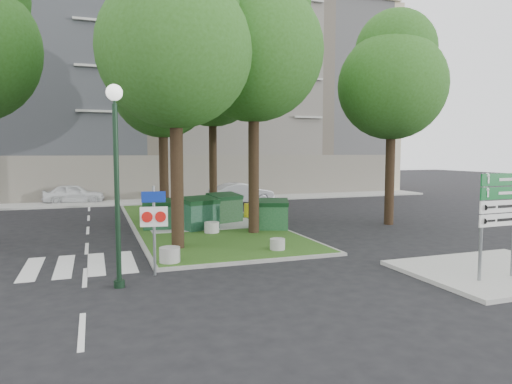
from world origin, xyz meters
name	(u,v)px	position (x,y,z in m)	size (l,w,h in m)	color
ground	(241,264)	(0.00, 0.00, 0.00)	(120.00, 120.00, 0.00)	black
median_island	(200,223)	(0.50, 8.00, 0.06)	(6.00, 16.00, 0.12)	#244B15
median_kerb	(200,223)	(0.50, 8.00, 0.05)	(6.30, 16.30, 0.10)	gray
sidewalk_corner	(497,271)	(6.50, -3.50, 0.06)	(5.00, 4.00, 0.12)	#999993
building_sidewalk	(159,201)	(0.00, 18.50, 0.06)	(42.00, 3.00, 0.12)	#999993
zebra_crossing	(112,263)	(-3.75, 1.50, 0.01)	(5.00, 3.00, 0.01)	silver
apartment_building	(145,97)	(0.00, 26.00, 8.00)	(41.00, 12.00, 16.00)	#BFB68F
tree_median_near_left	(177,36)	(-1.41, 2.56, 7.32)	(5.20, 5.20, 10.53)	black
tree_median_near_right	(255,38)	(2.09, 4.56, 7.99)	(5.60, 5.60, 11.46)	black
tree_median_mid	(164,77)	(-0.91, 9.06, 6.98)	(4.80, 4.80, 9.99)	black
tree_median_far	(213,64)	(2.29, 12.06, 8.32)	(5.80, 5.80, 11.93)	black
tree_street_right	(393,76)	(9.09, 5.06, 6.98)	(5.00, 5.00, 10.06)	black
dumpster_a	(159,214)	(-1.55, 6.76, 0.74)	(1.53, 1.19, 1.29)	#103C1F
dumpster_b	(199,213)	(0.05, 6.04, 0.80)	(1.80, 1.54, 1.41)	#103823
dumpster_c	(225,208)	(1.65, 7.67, 0.78)	(1.75, 1.48, 1.38)	#103513
dumpster_d	(272,214)	(3.00, 5.00, 0.75)	(1.66, 1.41, 1.31)	#154720
bollard_left	(170,255)	(-2.10, 0.50, 0.34)	(0.63, 0.63, 0.45)	#989893
bollard_right	(277,244)	(1.64, 1.05, 0.31)	(0.52, 0.52, 0.37)	#989793
bollard_mid	(212,227)	(0.34, 5.00, 0.34)	(0.61, 0.61, 0.44)	#A8A7A2
litter_bin	(248,210)	(3.20, 8.81, 0.46)	(0.39, 0.39, 0.68)	yellow
street_lamp	(116,161)	(-3.66, -1.27, 3.20)	(0.41, 0.41, 5.09)	black
traffic_sign_pole	(154,218)	(-2.66, -0.43, 1.61)	(0.75, 0.17, 2.51)	slate
directional_sign	(499,209)	(5.70, -4.18, 1.96)	(1.38, 0.13, 2.76)	slate
car_white	(74,194)	(-5.45, 19.50, 0.66)	(1.55, 3.85, 1.31)	silver
car_silver	(242,193)	(5.03, 15.50, 0.70)	(1.49, 4.26, 1.40)	#ACAEB5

